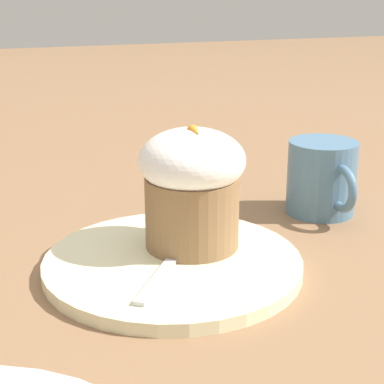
{
  "coord_description": "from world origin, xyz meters",
  "views": [
    {
      "loc": [
        0.52,
        -0.16,
        0.26
      ],
      "look_at": [
        -0.02,
        0.03,
        0.07
      ],
      "focal_mm": 60.0,
      "sensor_mm": 36.0,
      "label": 1
    }
  ],
  "objects": [
    {
      "name": "spoon",
      "position": [
        0.01,
        -0.0,
        0.02
      ],
      "size": [
        0.11,
        0.09,
        0.01
      ],
      "color": "silver",
      "rests_on": "dessert_plate"
    },
    {
      "name": "ground_plane",
      "position": [
        0.0,
        0.0,
        0.0
      ],
      "size": [
        4.0,
        4.0,
        0.0
      ],
      "primitive_type": "plane",
      "color": "#846042"
    },
    {
      "name": "carrot_cake",
      "position": [
        -0.02,
        0.03,
        0.07
      ],
      "size": [
        0.1,
        0.1,
        0.12
      ],
      "color": "olive",
      "rests_on": "dessert_plate"
    },
    {
      "name": "coffee_cup",
      "position": [
        -0.09,
        0.2,
        0.04
      ],
      "size": [
        0.11,
        0.08,
        0.08
      ],
      "color": "teal",
      "rests_on": "ground_plane"
    },
    {
      "name": "dessert_plate",
      "position": [
        0.0,
        0.0,
        0.01
      ],
      "size": [
        0.24,
        0.24,
        0.01
      ],
      "color": "beige",
      "rests_on": "ground_plane"
    }
  ]
}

